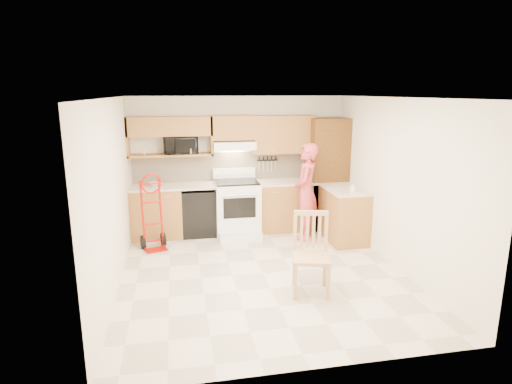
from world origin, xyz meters
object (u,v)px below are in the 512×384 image
object	(u,v)px
range	(237,203)
dining_chair	(311,255)
hand_truck	(153,216)
person	(306,192)
microwave	(181,145)

from	to	relation	value
range	dining_chair	world-z (taller)	range
hand_truck	dining_chair	bearing A→B (deg)	-59.13
person	dining_chair	xyz separation A→B (m)	(-0.57, -2.07, -0.33)
range	hand_truck	world-z (taller)	range
hand_truck	dining_chair	world-z (taller)	hand_truck
range	hand_truck	bearing A→B (deg)	-161.82
hand_truck	dining_chair	xyz separation A→B (m)	(2.07, -2.03, -0.05)
microwave	hand_truck	distance (m)	1.41
person	dining_chair	distance (m)	2.17
microwave	hand_truck	size ratio (longest dim) A/B	0.49
dining_chair	person	bearing A→B (deg)	88.26
microwave	dining_chair	xyz separation A→B (m)	(1.57, -2.80, -1.12)
microwave	range	bearing A→B (deg)	-24.55
range	person	size ratio (longest dim) A/B	0.69
person	range	bearing A→B (deg)	-88.06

